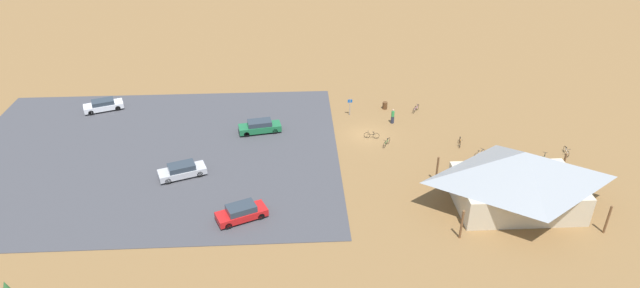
{
  "coord_description": "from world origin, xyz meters",
  "views": [
    {
      "loc": [
        8.34,
        54.18,
        30.23
      ],
      "look_at": [
        5.61,
        3.84,
        1.2
      ],
      "focal_mm": 30.75,
      "sensor_mm": 36.0,
      "label": 1
    }
  ],
  "objects_px": {
    "bike_pavilion": "(520,177)",
    "bicycle_white_by_bin": "(566,151)",
    "bicycle_silver_front_row": "(479,154)",
    "car_green_aisle_side": "(260,127)",
    "trash_bin": "(385,105)",
    "visitor_by_pavilion": "(393,116)",
    "bicycle_black_near_sign": "(372,135)",
    "bicycle_orange_trailside": "(460,142)",
    "lot_sign": "(350,105)",
    "bicycle_teal_yard_right": "(544,158)",
    "car_silver_second_row": "(182,170)",
    "bicycle_green_mid_cluster": "(387,143)",
    "bicycle_purple_lone_west": "(416,109)",
    "car_red_back_corner": "(241,212)",
    "car_white_front_row": "(103,105)"
  },
  "relations": [
    {
      "from": "bike_pavilion",
      "to": "bicycle_white_by_bin",
      "type": "height_order",
      "value": "bike_pavilion"
    },
    {
      "from": "bicycle_silver_front_row",
      "to": "car_green_aisle_side",
      "type": "height_order",
      "value": "car_green_aisle_side"
    },
    {
      "from": "trash_bin",
      "to": "visitor_by_pavilion",
      "type": "xyz_separation_m",
      "value": [
        -0.29,
        3.89,
        0.51
      ]
    },
    {
      "from": "bicycle_black_near_sign",
      "to": "visitor_by_pavilion",
      "type": "xyz_separation_m",
      "value": [
        -2.96,
        -3.48,
        0.58
      ]
    },
    {
      "from": "bicycle_orange_trailside",
      "to": "bicycle_black_near_sign",
      "type": "relative_size",
      "value": 1.05
    },
    {
      "from": "lot_sign",
      "to": "bicycle_orange_trailside",
      "type": "xyz_separation_m",
      "value": [
        -11.39,
        7.89,
        -1.01
      ]
    },
    {
      "from": "bicycle_teal_yard_right",
      "to": "car_silver_second_row",
      "type": "xyz_separation_m",
      "value": [
        37.36,
        0.96,
        0.36
      ]
    },
    {
      "from": "bicycle_teal_yard_right",
      "to": "bicycle_silver_front_row",
      "type": "xyz_separation_m",
      "value": [
        6.51,
        -1.23,
        -0.01
      ]
    },
    {
      "from": "bike_pavilion",
      "to": "bicycle_green_mid_cluster",
      "type": "relative_size",
      "value": 8.79
    },
    {
      "from": "trash_bin",
      "to": "bicycle_orange_trailside",
      "type": "relative_size",
      "value": 0.5
    },
    {
      "from": "car_green_aisle_side",
      "to": "bicycle_orange_trailside",
      "type": "bearing_deg",
      "value": 169.56
    },
    {
      "from": "visitor_by_pavilion",
      "to": "car_silver_second_row",
      "type": "bearing_deg",
      "value": 24.18
    },
    {
      "from": "lot_sign",
      "to": "bicycle_purple_lone_west",
      "type": "xyz_separation_m",
      "value": [
        -8.24,
        -0.58,
        -1.04
      ]
    },
    {
      "from": "trash_bin",
      "to": "car_green_aisle_side",
      "type": "height_order",
      "value": "car_green_aisle_side"
    },
    {
      "from": "car_silver_second_row",
      "to": "bicycle_silver_front_row",
      "type": "bearing_deg",
      "value": -175.93
    },
    {
      "from": "bicycle_green_mid_cluster",
      "to": "trash_bin",
      "type": "bearing_deg",
      "value": -97.79
    },
    {
      "from": "bicycle_silver_front_row",
      "to": "visitor_by_pavilion",
      "type": "xyz_separation_m",
      "value": [
        7.92,
        -8.1,
        0.59
      ]
    },
    {
      "from": "bicycle_teal_yard_right",
      "to": "bicycle_orange_trailside",
      "type": "height_order",
      "value": "bicycle_orange_trailside"
    },
    {
      "from": "bike_pavilion",
      "to": "visitor_by_pavilion",
      "type": "xyz_separation_m",
      "value": [
        8.51,
        -16.84,
        -2.21
      ]
    },
    {
      "from": "bicycle_white_by_bin",
      "to": "car_green_aisle_side",
      "type": "xyz_separation_m",
      "value": [
        32.95,
        -6.62,
        0.41
      ]
    },
    {
      "from": "car_red_back_corner",
      "to": "bicycle_white_by_bin",
      "type": "bearing_deg",
      "value": -164.34
    },
    {
      "from": "bicycle_white_by_bin",
      "to": "bicycle_green_mid_cluster",
      "type": "xyz_separation_m",
      "value": [
        18.93,
        -2.84,
        0.03
      ]
    },
    {
      "from": "lot_sign",
      "to": "car_red_back_corner",
      "type": "bearing_deg",
      "value": 59.63
    },
    {
      "from": "bicycle_silver_front_row",
      "to": "bicycle_orange_trailside",
      "type": "bearing_deg",
      "value": -61.99
    },
    {
      "from": "bicycle_teal_yard_right",
      "to": "bicycle_silver_front_row",
      "type": "bearing_deg",
      "value": -10.7
    },
    {
      "from": "bicycle_purple_lone_west",
      "to": "lot_sign",
      "type": "bearing_deg",
      "value": 4.01
    },
    {
      "from": "bike_pavilion",
      "to": "visitor_by_pavilion",
      "type": "relative_size",
      "value": 7.06
    },
    {
      "from": "trash_bin",
      "to": "bicycle_purple_lone_west",
      "type": "height_order",
      "value": "trash_bin"
    },
    {
      "from": "bicycle_orange_trailside",
      "to": "bike_pavilion",
      "type": "bearing_deg",
      "value": 99.79
    },
    {
      "from": "bike_pavilion",
      "to": "visitor_by_pavilion",
      "type": "distance_m",
      "value": 19.0
    },
    {
      "from": "bicycle_purple_lone_west",
      "to": "car_silver_second_row",
      "type": "relative_size",
      "value": 0.27
    },
    {
      "from": "bicycle_green_mid_cluster",
      "to": "bicycle_purple_lone_west",
      "type": "distance_m",
      "value": 9.55
    },
    {
      "from": "bicycle_white_by_bin",
      "to": "car_white_front_row",
      "type": "xyz_separation_m",
      "value": [
        52.47,
        -13.38,
        0.36
      ]
    },
    {
      "from": "bicycle_green_mid_cluster",
      "to": "car_green_aisle_side",
      "type": "relative_size",
      "value": 0.29
    },
    {
      "from": "lot_sign",
      "to": "bicycle_teal_yard_right",
      "type": "relative_size",
      "value": 1.41
    },
    {
      "from": "bicycle_purple_lone_west",
      "to": "car_green_aisle_side",
      "type": "relative_size",
      "value": 0.27
    },
    {
      "from": "trash_bin",
      "to": "lot_sign",
      "type": "xyz_separation_m",
      "value": [
        4.55,
        1.53,
        0.96
      ]
    },
    {
      "from": "bicycle_silver_front_row",
      "to": "car_white_front_row",
      "type": "xyz_separation_m",
      "value": [
        43.0,
        -13.41,
        0.35
      ]
    },
    {
      "from": "bicycle_purple_lone_west",
      "to": "visitor_by_pavilion",
      "type": "bearing_deg",
      "value": 40.74
    },
    {
      "from": "bicycle_green_mid_cluster",
      "to": "car_green_aisle_side",
      "type": "bearing_deg",
      "value": -15.1
    },
    {
      "from": "bicycle_white_by_bin",
      "to": "visitor_by_pavilion",
      "type": "bearing_deg",
      "value": -24.89
    },
    {
      "from": "bicycle_black_near_sign",
      "to": "car_red_back_corner",
      "type": "xyz_separation_m",
      "value": [
        13.55,
        14.09,
        0.39
      ]
    },
    {
      "from": "lot_sign",
      "to": "bicycle_white_by_bin",
      "type": "bearing_deg",
      "value": 154.87
    },
    {
      "from": "bicycle_orange_trailside",
      "to": "car_white_front_row",
      "type": "xyz_separation_m",
      "value": [
        41.63,
        -10.84,
        0.33
      ]
    },
    {
      "from": "visitor_by_pavilion",
      "to": "car_white_front_row",
      "type": "bearing_deg",
      "value": -8.61
    },
    {
      "from": "bicycle_silver_front_row",
      "to": "bicycle_teal_yard_right",
      "type": "bearing_deg",
      "value": 169.3
    },
    {
      "from": "bicycle_silver_front_row",
      "to": "bicycle_purple_lone_west",
      "type": "xyz_separation_m",
      "value": [
        4.51,
        -11.04,
        0.0
      ]
    },
    {
      "from": "visitor_by_pavilion",
      "to": "trash_bin",
      "type": "bearing_deg",
      "value": -85.77
    },
    {
      "from": "bicycle_green_mid_cluster",
      "to": "bicycle_purple_lone_west",
      "type": "bearing_deg",
      "value": -121.18
    },
    {
      "from": "bicycle_orange_trailside",
      "to": "car_red_back_corner",
      "type": "distance_m",
      "value": 26.03
    }
  ]
}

